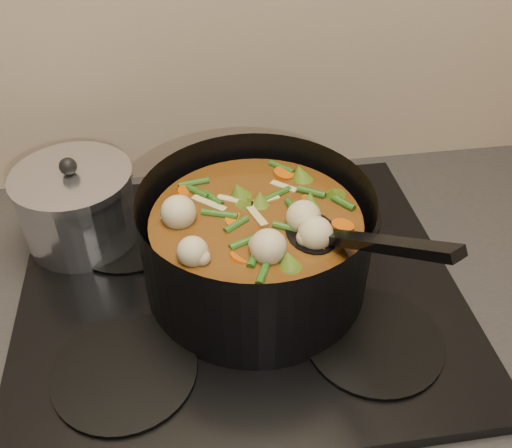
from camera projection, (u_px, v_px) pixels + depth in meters
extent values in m
cube|color=black|center=(240.00, 305.00, 0.85)|extent=(2.64, 0.64, 0.05)
cube|color=black|center=(240.00, 288.00, 0.83)|extent=(0.62, 0.54, 0.02)
cylinder|color=black|center=(125.00, 371.00, 0.71)|extent=(0.18, 0.18, 0.01)
cylinder|color=black|center=(374.00, 340.00, 0.74)|extent=(0.18, 0.18, 0.01)
cylinder|color=black|center=(129.00, 235.00, 0.90)|extent=(0.18, 0.18, 0.01)
cylinder|color=black|center=(326.00, 216.00, 0.94)|extent=(0.18, 0.18, 0.01)
cylinder|color=black|center=(256.00, 242.00, 0.78)|extent=(0.39, 0.39, 0.16)
cylinder|color=black|center=(256.00, 279.00, 0.82)|extent=(0.31, 0.31, 0.01)
cylinder|color=#5F3610|center=(256.00, 249.00, 0.79)|extent=(0.28, 0.28, 0.11)
cylinder|color=#C24C09|center=(287.00, 218.00, 0.76)|extent=(0.03, 0.03, 0.03)
cylinder|color=#C24C09|center=(274.00, 189.00, 0.81)|extent=(0.04, 0.04, 0.03)
cylinder|color=#C24C09|center=(207.00, 185.00, 0.82)|extent=(0.04, 0.04, 0.03)
cylinder|color=#C24C09|center=(213.00, 227.00, 0.74)|extent=(0.03, 0.04, 0.03)
cylinder|color=#C24C09|center=(235.00, 267.00, 0.69)|extent=(0.04, 0.04, 0.03)
cylinder|color=#C24C09|center=(279.00, 235.00, 0.73)|extent=(0.04, 0.04, 0.03)
cylinder|color=#C24C09|center=(309.00, 211.00, 0.77)|extent=(0.04, 0.04, 0.03)
cylinder|color=#C24C09|center=(272.00, 175.00, 0.83)|extent=(0.04, 0.03, 0.03)
cylinder|color=#C24C09|center=(225.00, 203.00, 0.78)|extent=(0.04, 0.04, 0.03)
sphere|color=#C6B88B|center=(305.00, 208.00, 0.75)|extent=(0.04, 0.04, 0.04)
sphere|color=#C6B88B|center=(246.00, 184.00, 0.79)|extent=(0.04, 0.04, 0.04)
sphere|color=#C6B88B|center=(207.00, 221.00, 0.73)|extent=(0.04, 0.04, 0.04)
sphere|color=#C6B88B|center=(273.00, 244.00, 0.70)|extent=(0.04, 0.04, 0.04)
sphere|color=#C6B88B|center=(301.00, 201.00, 0.76)|extent=(0.04, 0.04, 0.04)
cone|color=#54751D|center=(206.00, 249.00, 0.70)|extent=(0.04, 0.04, 0.04)
cone|color=#54751D|center=(292.00, 256.00, 0.69)|extent=(0.04, 0.04, 0.04)
cone|color=#54751D|center=(321.00, 207.00, 0.76)|extent=(0.04, 0.04, 0.04)
cone|color=#54751D|center=(262.00, 177.00, 0.82)|extent=(0.04, 0.04, 0.04)
cone|color=#54751D|center=(196.00, 199.00, 0.77)|extent=(0.04, 0.04, 0.04)
cone|color=#54751D|center=(209.00, 251.00, 0.70)|extent=(0.04, 0.04, 0.04)
cone|color=#54751D|center=(295.00, 255.00, 0.69)|extent=(0.04, 0.04, 0.04)
cylinder|color=#295819|center=(276.00, 199.00, 0.78)|extent=(0.01, 0.04, 0.01)
cylinder|color=#295819|center=(240.00, 172.00, 0.83)|extent=(0.04, 0.03, 0.01)
cylinder|color=#295819|center=(202.00, 197.00, 0.78)|extent=(0.04, 0.02, 0.01)
cylinder|color=#295819|center=(206.00, 226.00, 0.74)|extent=(0.03, 0.04, 0.01)
cylinder|color=#295819|center=(239.00, 238.00, 0.72)|extent=(0.03, 0.04, 0.01)
cylinder|color=#295819|center=(287.00, 271.00, 0.67)|extent=(0.04, 0.02, 0.01)
cylinder|color=#295819|center=(319.00, 234.00, 0.72)|extent=(0.04, 0.03, 0.01)
cylinder|color=#295819|center=(301.00, 204.00, 0.77)|extent=(0.01, 0.04, 0.01)
cylinder|color=#295819|center=(267.00, 196.00, 0.78)|extent=(0.04, 0.03, 0.01)
cylinder|color=#295819|center=(222.00, 175.00, 0.82)|extent=(0.04, 0.02, 0.01)
cylinder|color=#295819|center=(194.00, 206.00, 0.77)|extent=(0.03, 0.04, 0.01)
cylinder|color=#295819|center=(211.00, 235.00, 0.72)|extent=(0.03, 0.04, 0.01)
cylinder|color=#295819|center=(248.00, 241.00, 0.71)|extent=(0.04, 0.02, 0.01)
cylinder|color=#295819|center=(308.00, 263.00, 0.68)|extent=(0.04, 0.03, 0.01)
cube|color=tan|center=(199.00, 212.00, 0.76)|extent=(0.05, 0.01, 0.00)
cube|color=tan|center=(237.00, 256.00, 0.69)|extent=(0.02, 0.05, 0.00)
cube|color=tan|center=(310.00, 235.00, 0.72)|extent=(0.04, 0.03, 0.00)
cube|color=tan|center=(288.00, 189.00, 0.80)|extent=(0.04, 0.04, 0.00)
cube|color=tan|center=(216.00, 193.00, 0.79)|extent=(0.03, 0.05, 0.00)
cube|color=tan|center=(207.00, 241.00, 0.71)|extent=(0.05, 0.02, 0.00)
ellipsoid|color=black|center=(311.00, 233.00, 0.73)|extent=(0.07, 0.09, 0.01)
cube|color=black|center=(383.00, 244.00, 0.63)|extent=(0.11, 0.17, 0.11)
cylinder|color=silver|center=(79.00, 209.00, 0.87)|extent=(0.17, 0.17, 0.11)
cylinder|color=silver|center=(71.00, 177.00, 0.83)|extent=(0.18, 0.18, 0.01)
sphere|color=black|center=(68.00, 166.00, 0.82)|extent=(0.03, 0.03, 0.03)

